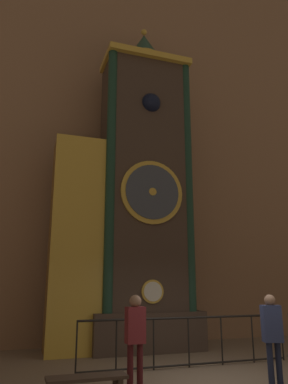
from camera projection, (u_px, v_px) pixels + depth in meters
The scene contains 5 objects.
cathedral_back_wall at pixel (135, 118), 13.66m from camera, with size 24.00×0.32×15.43m.
clock_tower at pixel (131, 200), 11.38m from camera, with size 4.39×1.76×10.41m.
railing_fence at pixel (189, 339), 8.47m from camera, with size 5.10×0.05×1.08m.
visitor_near at pixel (135, 331), 6.76m from camera, with size 0.35×0.23×1.61m.
visitor_far at pixel (272, 331), 6.89m from camera, with size 0.39×0.31×1.61m.
Camera 1 is at (-3.82, -6.51, 1.80)m, focal length 35.00 mm.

